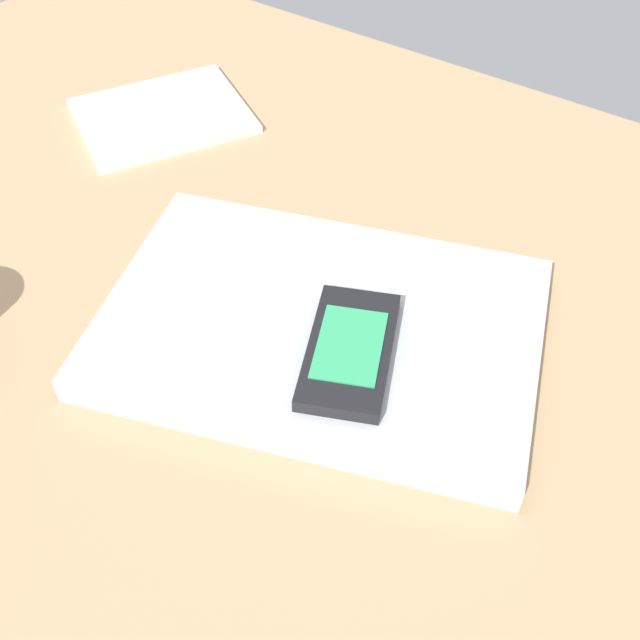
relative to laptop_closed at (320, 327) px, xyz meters
The scene contains 4 objects.
desk_surface 9.55cm from the laptop_closed, 29.63° to the right, with size 120.00×80.00×3.00cm, color tan.
laptop_closed is the anchor object (origin of this frame).
cell_phone_on_laptop 4.85cm from the laptop_closed, 152.77° to the left, with size 10.17×13.18×1.31cm.
notepad 35.76cm from the laptop_closed, 27.86° to the right, with size 14.12×17.37×0.80cm, color white.
Camera 1 is at (-31.10, 38.97, 49.54)cm, focal length 43.74 mm.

